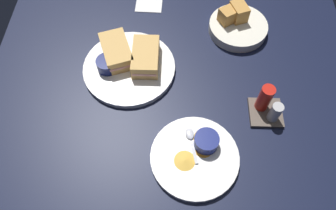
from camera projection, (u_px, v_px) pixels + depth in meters
The scene contains 13 objects.
ground_plane at pixel (175, 74), 96.93cm from camera, with size 110.00×110.00×3.00cm, color black.
plate_sandwich_main at pixel (131, 68), 95.21cm from camera, with size 27.38×27.38×1.60cm, color white.
sandwich_half_near at pixel (147, 57), 93.18cm from camera, with size 13.27×7.62×4.80cm.
sandwich_half_far at pixel (118, 51), 94.26cm from camera, with size 14.85×11.58×4.80cm.
ramekin_dark_sauce at pixel (109, 64), 92.49cm from camera, with size 6.25×6.25×3.52cm.
spoon_by_dark_ramekin at pixel (127, 67), 93.90cm from camera, with size 2.40×9.92×0.80cm.
plate_chips_companion at pixel (196, 157), 80.88cm from camera, with size 22.61×22.61×1.60cm, color white.
ramekin_light_gravy at pixel (208, 141), 80.23cm from camera, with size 6.33×6.33×3.48cm.
spoon_by_gravy_ramekin at pixel (192, 138), 82.27cm from camera, with size 9.95×3.50×0.80cm.
plantain_chip_scatter at pixel (200, 147), 81.12cm from camera, with size 12.59×11.73×0.60cm.
bread_basket_rear at pixel (238, 25), 101.95cm from camera, with size 18.61×18.61×8.14cm.
condiment_caddy at pixel (269, 106), 85.48cm from camera, with size 9.00×9.00×9.50cm.
paper_napkin_folded at pixel (151, 1), 110.51cm from camera, with size 11.00×9.00×0.40cm, color white.
Camera 1 is at (57.17, -0.40, 77.39)cm, focal length 34.03 mm.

